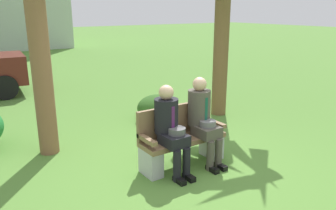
# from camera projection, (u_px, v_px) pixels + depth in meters

# --- Properties ---
(ground_plane) EXTENTS (80.00, 80.00, 0.00)m
(ground_plane) POSITION_uv_depth(u_px,v_px,m) (192.00, 169.00, 5.01)
(ground_plane) COLOR #518032
(park_bench) EXTENTS (1.33, 0.44, 0.90)m
(park_bench) POSITION_uv_depth(u_px,v_px,m) (181.00, 140.00, 5.07)
(park_bench) COLOR brown
(park_bench) RESTS_ON ground
(seated_man_left) EXTENTS (0.34, 0.72, 1.27)m
(seated_man_left) POSITION_uv_depth(u_px,v_px,m) (170.00, 126.00, 4.73)
(seated_man_left) COLOR black
(seated_man_left) RESTS_ON ground
(seated_man_right) EXTENTS (0.34, 0.72, 1.32)m
(seated_man_right) POSITION_uv_depth(u_px,v_px,m) (203.00, 117.00, 5.05)
(seated_man_right) COLOR #4C473D
(seated_man_right) RESTS_ON ground
(shrub_near_bench) EXTENTS (0.86, 0.79, 0.54)m
(shrub_near_bench) POSITION_uv_depth(u_px,v_px,m) (157.00, 107.00, 7.16)
(shrub_near_bench) COLOR #2F591F
(shrub_near_bench) RESTS_ON ground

